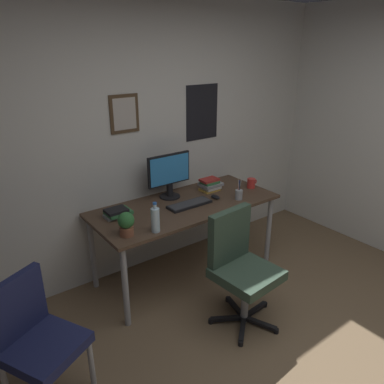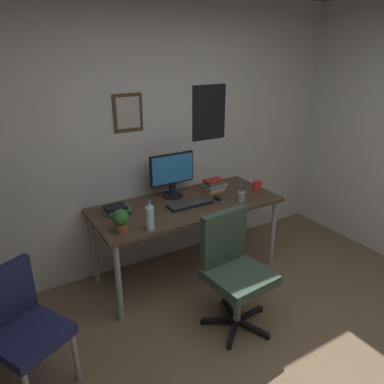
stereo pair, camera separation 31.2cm
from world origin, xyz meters
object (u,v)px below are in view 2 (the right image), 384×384
object	(u,v)px
potted_plant	(121,220)
pen_cup	(241,196)
side_chair	(21,324)
water_bottle	(150,218)
keyboard	(190,204)
computer_mouse	(217,198)
book_stack_right	(117,209)
office_chair	(233,265)
book_stack_left	(214,185)
coffee_mug_near	(257,185)
monitor	(172,173)

from	to	relation	value
potted_plant	pen_cup	distance (m)	1.21
side_chair	water_bottle	world-z (taller)	water_bottle
keyboard	computer_mouse	size ratio (longest dim) A/B	3.91
pen_cup	book_stack_right	world-z (taller)	pen_cup
office_chair	water_bottle	size ratio (longest dim) A/B	3.76
potted_plant	book_stack_left	bearing A→B (deg)	17.38
computer_mouse	potted_plant	world-z (taller)	potted_plant
potted_plant	pen_cup	xyz separation A→B (m)	(1.21, 0.01, -0.05)
computer_mouse	coffee_mug_near	size ratio (longest dim) A/B	0.90
potted_plant	book_stack_left	xyz separation A→B (m)	(1.13, 0.36, -0.04)
office_chair	computer_mouse	size ratio (longest dim) A/B	8.64
office_chair	monitor	size ratio (longest dim) A/B	2.07
book_stack_left	coffee_mug_near	bearing A→B (deg)	-25.69
coffee_mug_near	side_chair	bearing A→B (deg)	-167.04
book_stack_right	pen_cup	bearing A→B (deg)	-17.08
coffee_mug_near	keyboard	bearing A→B (deg)	179.18
monitor	book_stack_right	size ratio (longest dim) A/B	2.04
computer_mouse	book_stack_left	size ratio (longest dim) A/B	0.50
potted_plant	book_stack_right	xyz separation A→B (m)	(0.09, 0.35, -0.07)
coffee_mug_near	pen_cup	distance (m)	0.36
coffee_mug_near	book_stack_right	world-z (taller)	coffee_mug_near
coffee_mug_near	computer_mouse	bearing A→B (deg)	-179.40
side_chair	coffee_mug_near	bearing A→B (deg)	12.96
keyboard	office_chair	bearing A→B (deg)	-93.33
monitor	coffee_mug_near	size ratio (longest dim) A/B	3.77
side_chair	keyboard	xyz separation A→B (m)	(1.58, 0.56, 0.27)
keyboard	water_bottle	bearing A→B (deg)	-153.89
coffee_mug_near	book_stack_left	xyz separation A→B (m)	(-0.40, 0.19, 0.01)
monitor	book_stack_left	distance (m)	0.47
potted_plant	book_stack_left	size ratio (longest dim) A/B	0.89
computer_mouse	book_stack_left	world-z (taller)	book_stack_left
side_chair	water_bottle	size ratio (longest dim) A/B	3.47
pen_cup	book_stack_right	size ratio (longest dim) A/B	0.89
monitor	coffee_mug_near	xyz separation A→B (m)	(0.83, -0.29, -0.19)
side_chair	keyboard	size ratio (longest dim) A/B	2.03
office_chair	coffee_mug_near	bearing A→B (deg)	40.91
coffee_mug_near	book_stack_left	bearing A→B (deg)	154.31
keyboard	book_stack_left	xyz separation A→B (m)	(0.40, 0.18, 0.05)
office_chair	book_stack_left	bearing A→B (deg)	64.42
office_chair	pen_cup	bearing A→B (deg)	48.07
coffee_mug_near	potted_plant	distance (m)	1.54
monitor	pen_cup	bearing A→B (deg)	-41.56
office_chair	potted_plant	size ratio (longest dim) A/B	4.87
keyboard	book_stack_left	distance (m)	0.44
monitor	water_bottle	size ratio (longest dim) A/B	1.82
office_chair	water_bottle	distance (m)	0.76
office_chair	potted_plant	distance (m)	0.96
side_chair	pen_cup	size ratio (longest dim) A/B	4.38
office_chair	book_stack_right	world-z (taller)	office_chair
computer_mouse	book_stack_left	bearing A→B (deg)	64.10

